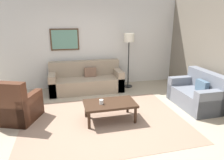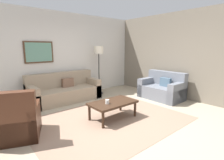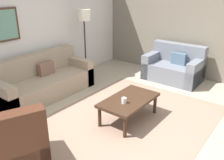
# 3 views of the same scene
# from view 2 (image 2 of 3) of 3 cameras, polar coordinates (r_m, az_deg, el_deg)

# --- Properties ---
(ground_plane) EXTENTS (8.00, 8.00, 0.00)m
(ground_plane) POSITION_cam_2_polar(r_m,az_deg,el_deg) (4.11, -0.87, -13.17)
(ground_plane) COLOR tan
(rear_partition) EXTENTS (6.00, 0.12, 2.80)m
(rear_partition) POSITION_cam_2_polar(r_m,az_deg,el_deg) (6.00, -16.98, 7.78)
(rear_partition) COLOR silver
(rear_partition) RESTS_ON ground_plane
(stone_feature_panel) EXTENTS (0.12, 5.20, 2.80)m
(stone_feature_panel) POSITION_cam_2_polar(r_m,az_deg,el_deg) (6.11, 21.61, 7.54)
(stone_feature_panel) COLOR slate
(stone_feature_panel) RESTS_ON ground_plane
(area_rug) EXTENTS (3.44, 2.58, 0.01)m
(area_rug) POSITION_cam_2_polar(r_m,az_deg,el_deg) (4.11, -0.87, -13.12)
(area_rug) COLOR #947560
(area_rug) RESTS_ON ground_plane
(couch_main) EXTENTS (2.17, 0.87, 0.88)m
(couch_main) POSITION_cam_2_polar(r_m,az_deg,el_deg) (5.67, -15.62, -3.60)
(couch_main) COLOR gray
(couch_main) RESTS_ON ground_plane
(couch_loveseat) EXTENTS (0.83, 1.35, 0.88)m
(couch_loveseat) POSITION_cam_2_polar(r_m,az_deg,el_deg) (5.93, 16.48, -2.96)
(couch_loveseat) COLOR slate
(couch_loveseat) RESTS_ON ground_plane
(armchair_leather) EXTENTS (1.04, 1.04, 0.95)m
(armchair_leather) POSITION_cam_2_polar(r_m,az_deg,el_deg) (3.68, -29.49, -12.37)
(armchair_leather) COLOR #4C2819
(armchair_leather) RESTS_ON ground_plane
(coffee_table) EXTENTS (1.10, 0.64, 0.41)m
(coffee_table) POSITION_cam_2_polar(r_m,az_deg,el_deg) (4.08, 0.30, -7.92)
(coffee_table) COLOR #382316
(coffee_table) RESTS_ON ground_plane
(cup) EXTENTS (0.08, 0.08, 0.10)m
(cup) POSITION_cam_2_polar(r_m,az_deg,el_deg) (3.92, -1.59, -7.21)
(cup) COLOR white
(cup) RESTS_ON coffee_table
(lamp_standing) EXTENTS (0.32, 0.32, 1.71)m
(lamp_standing) POSITION_cam_2_polar(r_m,az_deg,el_deg) (6.16, -4.43, 8.36)
(lamp_standing) COLOR black
(lamp_standing) RESTS_ON ground_plane
(framed_artwork) EXTENTS (0.85, 0.04, 0.64)m
(framed_artwork) POSITION_cam_2_polar(r_m,az_deg,el_deg) (5.68, -23.09, 8.50)
(framed_artwork) COLOR #472D1C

